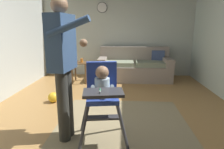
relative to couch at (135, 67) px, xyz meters
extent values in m
cube|color=#A67942|center=(-0.48, -2.50, -0.38)|extent=(5.85, 7.57, 0.10)
cube|color=beige|center=(-0.48, 0.52, 1.00)|extent=(5.05, 0.06, 2.66)
cube|color=#8F7F5B|center=(-0.31, -3.04, -0.33)|extent=(1.88, 2.73, 0.01)
cube|color=gray|center=(-0.01, -0.06, -0.13)|extent=(1.89, 0.84, 0.40)
cube|color=gray|center=(-0.01, 0.27, 0.30)|extent=(1.89, 0.22, 0.46)
cube|color=gray|center=(-0.86, -0.06, 0.17)|extent=(0.20, 0.84, 0.20)
cube|color=gray|center=(0.85, -0.06, 0.17)|extent=(0.20, 0.84, 0.20)
cube|color=gray|center=(-0.41, -0.11, 0.12)|extent=(0.73, 0.60, 0.11)
cube|color=gray|center=(0.39, -0.11, 0.12)|extent=(0.73, 0.60, 0.11)
cube|color=#3D4C75|center=(0.64, 0.14, 0.27)|extent=(0.35, 0.17, 0.34)
cylinder|color=#37363A|center=(-0.74, -3.29, -0.06)|extent=(0.15, 0.18, 0.55)
cylinder|color=#37363A|center=(-0.30, -3.23, -0.06)|extent=(0.18, 0.15, 0.55)
cylinder|color=#37363A|center=(-0.80, -2.86, -0.06)|extent=(0.18, 0.15, 0.55)
cylinder|color=#37363A|center=(-0.36, -2.79, -0.06)|extent=(0.15, 0.18, 0.55)
cube|color=#284099|center=(-0.55, -3.04, 0.23)|extent=(0.41, 0.41, 0.05)
cube|color=#284099|center=(-0.57, -2.89, 0.44)|extent=(0.37, 0.12, 0.38)
cube|color=#37363A|center=(-0.51, -3.33, 0.40)|extent=(0.43, 0.31, 0.03)
cube|color=#37363A|center=(-0.53, -3.15, 0.04)|extent=(0.41, 0.16, 0.02)
cylinder|color=silver|center=(-0.55, -3.06, 0.37)|extent=(0.19, 0.19, 0.22)
sphere|color=#997051|center=(-0.54, -3.07, 0.54)|extent=(0.15, 0.15, 0.15)
cylinder|color=silver|center=(-0.64, -3.12, 0.38)|extent=(0.06, 0.15, 0.10)
cylinder|color=silver|center=(-0.44, -3.09, 0.38)|extent=(0.06, 0.15, 0.10)
cylinder|color=#38A366|center=(-0.54, -3.33, 0.42)|extent=(0.02, 0.13, 0.01)
cube|color=white|center=(-0.53, -3.39, 0.42)|extent=(0.01, 0.02, 0.02)
cylinder|color=#33332E|center=(-1.02, -3.04, 0.11)|extent=(0.14, 0.14, 0.88)
cylinder|color=#33332E|center=(-1.01, -2.92, 0.11)|extent=(0.14, 0.14, 0.88)
cube|color=#365279|center=(-1.01, -2.98, 0.86)|extent=(0.25, 0.42, 0.63)
sphere|color=#997051|center=(-1.01, -2.98, 1.27)|extent=(0.19, 0.19, 0.19)
cylinder|color=#365279|center=(-0.87, -3.18, 1.04)|extent=(0.48, 0.14, 0.23)
sphere|color=#997051|center=(-0.72, -3.20, 0.88)|extent=(0.08, 0.08, 0.08)
cylinder|color=#365279|center=(-0.98, -2.74, 0.86)|extent=(0.07, 0.07, 0.57)
sphere|color=gold|center=(-1.61, -1.81, -0.23)|extent=(0.19, 0.19, 0.19)
cube|color=brown|center=(-1.41, -0.40, 0.18)|extent=(0.40, 0.40, 0.02)
cylinder|color=brown|center=(-1.58, -0.57, -0.08)|extent=(0.04, 0.04, 0.50)
cylinder|color=brown|center=(-1.24, -0.57, -0.08)|extent=(0.04, 0.04, 0.50)
cylinder|color=brown|center=(-1.58, -0.23, -0.08)|extent=(0.04, 0.04, 0.50)
cylinder|color=brown|center=(-1.24, -0.23, -0.08)|extent=(0.04, 0.04, 0.50)
cylinder|color=orange|center=(-1.36, -0.40, 0.24)|extent=(0.07, 0.07, 0.10)
cylinder|color=white|center=(-0.92, 0.47, 1.59)|extent=(0.26, 0.03, 0.26)
cylinder|color=black|center=(-0.92, 0.48, 1.59)|extent=(0.29, 0.02, 0.29)
camera|label=1|loc=(-0.31, -5.15, 1.02)|focal=30.90mm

